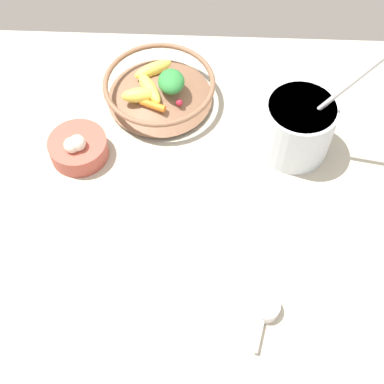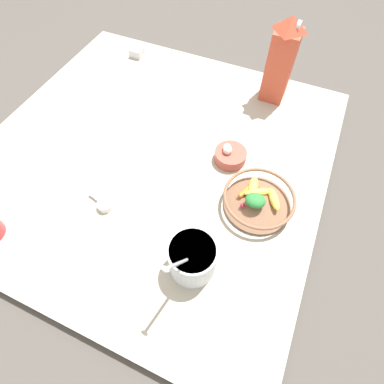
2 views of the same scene
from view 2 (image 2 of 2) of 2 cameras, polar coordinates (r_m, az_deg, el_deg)
The scene contains 8 objects.
ground_plane at distance 1.06m, azimuth -7.27°, elevation 6.32°, with size 6.00×6.00×0.00m, color #4C4742.
countertop at distance 1.05m, azimuth -7.38°, elevation 6.94°, with size 1.14×1.14×0.04m.
fruit_bowl at distance 0.90m, azimuth 12.54°, elevation -1.42°, with size 0.21×0.21×0.08m.
milk_carton at distance 1.18m, azimuth 16.63°, elevation 22.90°, with size 0.09×0.09×0.31m.
yogurt_tub at distance 0.77m, azimuth 0.05°, elevation -12.36°, with size 0.17×0.12×0.25m.
spice_jar at distance 1.46m, azimuth -10.43°, elevation 24.69°, with size 0.05×0.05×0.03m.
measuring_scoop at distance 0.93m, azimuth -16.36°, elevation -2.35°, with size 0.04×0.09×0.02m.
garlic_bowl at distance 1.00m, azimuth 7.25°, elevation 6.97°, with size 0.10×0.10×0.06m.
Camera 2 is at (-0.56, -0.39, 0.82)m, focal length 28.00 mm.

